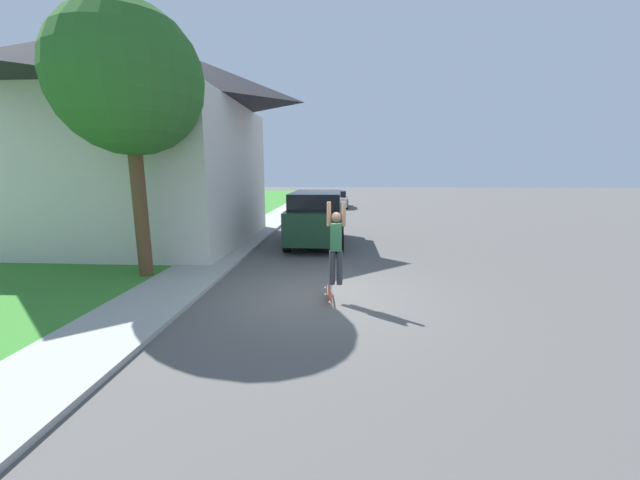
{
  "coord_description": "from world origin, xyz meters",
  "views": [
    {
      "loc": [
        0.59,
        -8.0,
        2.88
      ],
      "look_at": [
        -0.0,
        1.24,
        1.1
      ],
      "focal_mm": 20.0,
      "sensor_mm": 36.0,
      "label": 1
    }
  ],
  "objects_px": {
    "car_down_street": "(336,199)",
    "suv_parked": "(316,216)",
    "skateboarder": "(336,243)",
    "lawn_tree_near": "(128,82)",
    "skateboard": "(329,294)"
  },
  "relations": [
    {
      "from": "skateboarder",
      "to": "lawn_tree_near",
      "type": "bearing_deg",
      "value": 163.82
    },
    {
      "from": "car_down_street",
      "to": "skateboarder",
      "type": "relative_size",
      "value": 2.26
    },
    {
      "from": "car_down_street",
      "to": "skateboarder",
      "type": "xyz_separation_m",
      "value": [
        0.43,
        -21.73,
        0.7
      ]
    },
    {
      "from": "lawn_tree_near",
      "to": "skateboard",
      "type": "xyz_separation_m",
      "value": [
        5.11,
        -1.44,
        -4.95
      ]
    },
    {
      "from": "suv_parked",
      "to": "skateboarder",
      "type": "bearing_deg",
      "value": -82.05
    },
    {
      "from": "suv_parked",
      "to": "car_down_street",
      "type": "height_order",
      "value": "suv_parked"
    },
    {
      "from": "suv_parked",
      "to": "skateboard",
      "type": "bearing_deg",
      "value": -83.21
    },
    {
      "from": "car_down_street",
      "to": "suv_parked",
      "type": "bearing_deg",
      "value": -91.81
    },
    {
      "from": "lawn_tree_near",
      "to": "suv_parked",
      "type": "bearing_deg",
      "value": 48.86
    },
    {
      "from": "skateboarder",
      "to": "skateboard",
      "type": "height_order",
      "value": "skateboarder"
    },
    {
      "from": "skateboarder",
      "to": "skateboard",
      "type": "relative_size",
      "value": 2.2
    },
    {
      "from": "car_down_street",
      "to": "skateboarder",
      "type": "distance_m",
      "value": 21.74
    },
    {
      "from": "lawn_tree_near",
      "to": "skateboard",
      "type": "bearing_deg",
      "value": -15.72
    },
    {
      "from": "suv_parked",
      "to": "car_down_street",
      "type": "distance_m",
      "value": 15.24
    },
    {
      "from": "lawn_tree_near",
      "to": "skateboard",
      "type": "relative_size",
      "value": 8.23
    }
  ]
}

